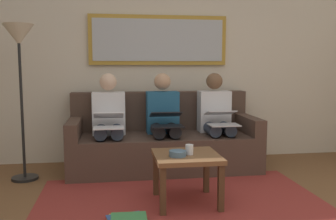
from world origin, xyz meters
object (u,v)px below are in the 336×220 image
Objects in this scene: magazine_stack at (126,219)px; person_left at (216,117)px; coffee_table at (187,162)px; person_right at (109,120)px; laptop_silver at (222,118)px; laptop_white at (109,121)px; laptop_black at (167,119)px; standing_lamp at (19,52)px; cup at (189,150)px; framed_mirror at (159,40)px; bowl at (178,153)px; person_middle at (164,118)px; couch at (163,142)px.

person_left is at bearing -127.19° from magazine_stack.
coffee_table is 1.36m from person_right.
laptop_white is (1.28, -0.01, -0.00)m from laptop_silver.
coffee_table is 0.95m from laptop_black.
person_left is 1.99m from magazine_stack.
standing_lamp reaches higher than laptop_black.
cup is 0.08× the size of person_right.
person_left is (-0.57, -1.17, 0.12)m from cup.
person_left is at bearing 144.47° from framed_mirror.
cup is at bearing 63.86° from person_left.
laptop_silver reaches higher than coffee_table.
laptop_silver is 2.31m from standing_lamp.
laptop_black is at bearing -92.67° from bowl.
laptop_white is at bearing 19.82° from person_middle.
couch is at bearing -92.04° from bowl.
person_middle reaches higher than couch.
couch reaches higher than laptop_black.
magazine_stack is at bearing 128.42° from standing_lamp.
person_left is 0.64m from person_middle.
couch is at bearing -107.81° from magazine_stack.
couch is at bearing -86.86° from cup.
bowl is at bearing 35.71° from coffee_table.
laptop_silver reaches higher than laptop_black.
person_middle reaches higher than coffee_table.
bowl is 0.46× the size of magazine_stack.
laptop_white is at bearing -0.53° from laptop_black.
magazine_stack is (0.51, 1.58, -0.28)m from couch.
magazine_stack is at bearing 52.81° from person_left.
person_right is at bearing -63.94° from bowl.
framed_mirror is 11.76× the size of bowl.
cup is at bearing 141.24° from coffee_table.
couch is at bearing -87.81° from coffee_table.
framed_mirror is 1.05m from person_middle.
coffee_table is at bearing 62.68° from person_left.
magazine_stack is at bearing 71.44° from person_middle.
cup is 0.24× the size of laptop_silver.
cup is at bearing 149.13° from standing_lamp.
laptop_white reaches higher than coffee_table.
person_middle is at bearing -160.18° from laptop_white.
laptop_black reaches higher than magazine_stack.
laptop_silver is at bearing 180.00° from laptop_black.
laptop_black is (0.05, -0.91, 0.25)m from coffee_table.
person_left is at bearing -159.71° from laptop_black.
standing_lamp is at bearing -2.00° from laptop_white.
cup is 0.13m from bowl.
person_right is (0.71, -1.17, 0.12)m from cup.
coffee_table is 0.35× the size of standing_lamp.
couch is 5.70× the size of laptop_white.
laptop_white is (0.00, 0.23, 0.02)m from person_right.
laptop_white is (0.71, -0.94, 0.14)m from cup.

